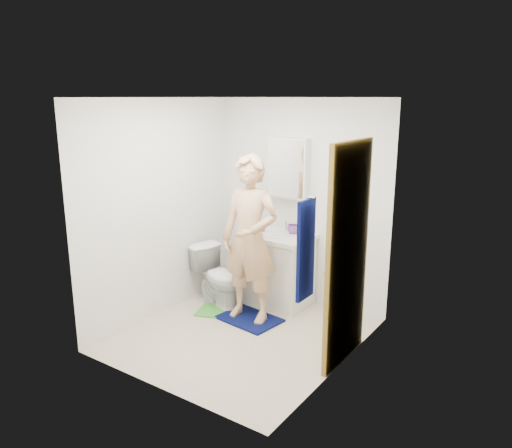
{
  "coord_description": "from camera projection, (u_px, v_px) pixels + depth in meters",
  "views": [
    {
      "loc": [
        2.8,
        -3.84,
        2.41
      ],
      "look_at": [
        -0.0,
        0.25,
        1.14
      ],
      "focal_mm": 35.0,
      "sensor_mm": 36.0,
      "label": 1
    }
  ],
  "objects": [
    {
      "name": "door",
      "position": [
        347.0,
        255.0,
        4.48
      ],
      "size": [
        0.05,
        0.8,
        2.05
      ],
      "primitive_type": "cube",
      "color": "olive",
      "rests_on": "ground"
    },
    {
      "name": "toothbrush_cup",
      "position": [
        293.0,
        229.0,
        5.82
      ],
      "size": [
        0.16,
        0.16,
        0.11
      ],
      "primitive_type": "imported",
      "rotation": [
        0.0,
        0.0,
        0.22
      ],
      "color": "#774496",
      "rests_on": "countertop"
    },
    {
      "name": "toilet",
      "position": [
        219.0,
        276.0,
        5.88
      ],
      "size": [
        0.76,
        0.54,
        0.7
      ],
      "primitive_type": "imported",
      "rotation": [
        0.0,
        0.0,
        1.33
      ],
      "color": "white",
      "rests_on": "floor"
    },
    {
      "name": "green_rug",
      "position": [
        217.0,
        311.0,
        5.74
      ],
      "size": [
        0.52,
        0.48,
        0.02
      ],
      "primitive_type": "cube",
      "rotation": [
        0.0,
        0.0,
        0.33
      ],
      "color": "green",
      "rests_on": "floor"
    },
    {
      "name": "vanity_cabinet",
      "position": [
        277.0,
        271.0,
        5.92
      ],
      "size": [
        0.75,
        0.55,
        0.8
      ],
      "primitive_type": "cube",
      "color": "white",
      "rests_on": "floor"
    },
    {
      "name": "wall_right",
      "position": [
        346.0,
        241.0,
        4.3
      ],
      "size": [
        0.02,
        2.4,
        2.4
      ],
      "primitive_type": "cube",
      "color": "white",
      "rests_on": "ground"
    },
    {
      "name": "door_knob",
      "position": [
        327.0,
        272.0,
        4.27
      ],
      "size": [
        0.07,
        0.07,
        0.07
      ],
      "primitive_type": "sphere",
      "color": "gold",
      "rests_on": "door"
    },
    {
      "name": "countertop",
      "position": [
        278.0,
        236.0,
        5.81
      ],
      "size": [
        0.79,
        0.59,
        0.05
      ],
      "primitive_type": "cube",
      "color": "white",
      "rests_on": "vanity_cabinet"
    },
    {
      "name": "medicine_cabinet",
      "position": [
        289.0,
        168.0,
        5.8
      ],
      "size": [
        0.5,
        0.12,
        0.7
      ],
      "primitive_type": "cube",
      "color": "white",
      "rests_on": "wall_back"
    },
    {
      "name": "mirror_panel",
      "position": [
        286.0,
        169.0,
        5.75
      ],
      "size": [
        0.46,
        0.01,
        0.66
      ],
      "primitive_type": "cube",
      "color": "white",
      "rests_on": "wall_back"
    },
    {
      "name": "wall_front",
      "position": [
        152.0,
        254.0,
        3.94
      ],
      "size": [
        2.2,
        0.02,
        2.4
      ],
      "primitive_type": "cube",
      "color": "white",
      "rests_on": "ground"
    },
    {
      "name": "man",
      "position": [
        250.0,
        239.0,
        5.33
      ],
      "size": [
        0.69,
        0.48,
        1.81
      ],
      "primitive_type": "imported",
      "rotation": [
        0.0,
        0.0,
        0.07
      ],
      "color": "tan",
      "rests_on": "bath_mat"
    },
    {
      "name": "towel",
      "position": [
        306.0,
        250.0,
        3.87
      ],
      "size": [
        0.03,
        0.24,
        0.8
      ],
      "primitive_type": "cube",
      "color": "#070F47",
      "rests_on": "wall_right"
    },
    {
      "name": "soap_dispenser",
      "position": [
        260.0,
        224.0,
        5.9
      ],
      "size": [
        0.11,
        0.11,
        0.19
      ],
      "primitive_type": "imported",
      "rotation": [
        0.0,
        0.0,
        -0.32
      ],
      "color": "#BF5959",
      "rests_on": "countertop"
    },
    {
      "name": "wall_back",
      "position": [
        302.0,
        202.0,
        5.87
      ],
      "size": [
        2.2,
        0.02,
        2.4
      ],
      "primitive_type": "cube",
      "color": "white",
      "rests_on": "ground"
    },
    {
      "name": "faucet",
      "position": [
        286.0,
        226.0,
        5.93
      ],
      "size": [
        0.03,
        0.03,
        0.12
      ],
      "primitive_type": "cylinder",
      "color": "silver",
      "rests_on": "countertop"
    },
    {
      "name": "bath_mat",
      "position": [
        249.0,
        319.0,
        5.54
      ],
      "size": [
        0.71,
        0.55,
        0.02
      ],
      "primitive_type": "cube",
      "rotation": [
        0.0,
        0.0,
        -0.13
      ],
      "color": "#070F47",
      "rests_on": "floor"
    },
    {
      "name": "floor",
      "position": [
        243.0,
        335.0,
        5.2
      ],
      "size": [
        2.2,
        2.4,
        0.02
      ],
      "primitive_type": "cube",
      "color": "beige",
      "rests_on": "ground"
    },
    {
      "name": "towel_hook",
      "position": [
        312.0,
        198.0,
        3.75
      ],
      "size": [
        0.06,
        0.02,
        0.02
      ],
      "primitive_type": "cylinder",
      "rotation": [
        0.0,
        1.57,
        0.0
      ],
      "color": "silver",
      "rests_on": "wall_right"
    },
    {
      "name": "sink_basin",
      "position": [
        278.0,
        235.0,
        5.81
      ],
      "size": [
        0.4,
        0.4,
        0.03
      ],
      "primitive_type": "cylinder",
      "color": "white",
      "rests_on": "countertop"
    },
    {
      "name": "ceiling",
      "position": [
        241.0,
        96.0,
        4.6
      ],
      "size": [
        2.2,
        2.4,
        0.02
      ],
      "primitive_type": "cube",
      "color": "white",
      "rests_on": "ground"
    },
    {
      "name": "wall_left",
      "position": [
        161.0,
        209.0,
        5.51
      ],
      "size": [
        0.02,
        2.4,
        2.4
      ],
      "primitive_type": "cube",
      "color": "white",
      "rests_on": "ground"
    }
  ]
}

